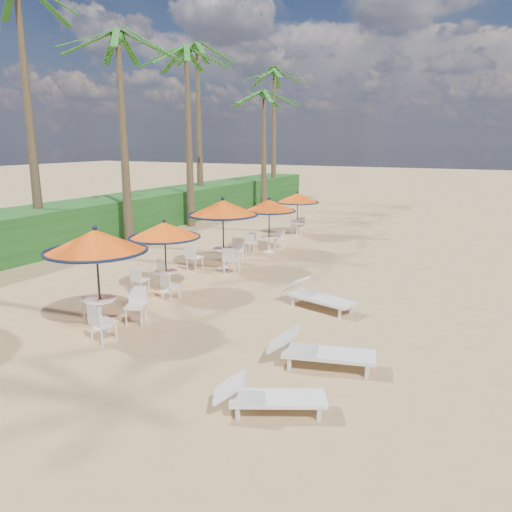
# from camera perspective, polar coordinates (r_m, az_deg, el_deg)

# --- Properties ---
(ground) EXTENTS (160.00, 160.00, 0.00)m
(ground) POSITION_cam_1_polar(r_m,az_deg,el_deg) (10.29, 1.39, -13.27)
(ground) COLOR tan
(ground) RESTS_ON ground
(scrub_hedge) EXTENTS (3.00, 40.00, 1.80)m
(scrub_hedge) POSITION_cam_1_polar(r_m,az_deg,el_deg) (26.31, -14.99, 4.62)
(scrub_hedge) COLOR #194716
(scrub_hedge) RESTS_ON ground
(station_0) EXTENTS (2.49, 2.49, 2.60)m
(station_0) POSITION_cam_1_polar(r_m,az_deg,el_deg) (12.64, -17.60, 0.27)
(station_0) COLOR black
(station_0) RESTS_ON ground
(station_1) EXTENTS (2.18, 2.18, 2.27)m
(station_1) POSITION_cam_1_polar(r_m,az_deg,el_deg) (15.31, -10.58, 1.92)
(station_1) COLOR black
(station_1) RESTS_ON ground
(station_2) EXTENTS (2.51, 2.51, 2.62)m
(station_2) POSITION_cam_1_polar(r_m,az_deg,el_deg) (17.84, -3.84, 4.50)
(station_2) COLOR black
(station_2) RESTS_ON ground
(station_3) EXTENTS (2.21, 2.25, 2.30)m
(station_3) POSITION_cam_1_polar(r_m,az_deg,el_deg) (20.64, 1.35, 5.03)
(station_3) COLOR black
(station_3) RESTS_ON ground
(station_4) EXTENTS (2.09, 2.09, 2.18)m
(station_4) POSITION_cam_1_polar(r_m,az_deg,el_deg) (24.42, 4.78, 6.19)
(station_4) COLOR black
(station_4) RESTS_ON ground
(lounger_near) EXTENTS (1.99, 1.39, 0.69)m
(lounger_near) POSITION_cam_1_polar(r_m,az_deg,el_deg) (8.82, 1.17, -15.68)
(lounger_near) COLOR white
(lounger_near) RESTS_ON ground
(lounger_mid) EXTENTS (2.29, 1.20, 0.79)m
(lounger_mid) POSITION_cam_1_polar(r_m,az_deg,el_deg) (10.48, 7.07, -10.66)
(lounger_mid) COLOR white
(lounger_mid) RESTS_ON ground
(lounger_far) EXTENTS (2.29, 1.25, 0.79)m
(lounger_far) POSITION_cam_1_polar(r_m,az_deg,el_deg) (14.00, 6.76, -4.47)
(lounger_far) COLOR white
(lounger_far) RESTS_ON ground
(palm_2) EXTENTS (5.00, 5.00, 10.52)m
(palm_2) POSITION_cam_1_polar(r_m,az_deg,el_deg) (23.18, -25.57, 24.52)
(palm_2) COLOR brown
(palm_2) RESTS_ON ground
(palm_3) EXTENTS (5.00, 5.00, 8.98)m
(palm_3) POSITION_cam_1_polar(r_m,az_deg,el_deg) (22.94, -15.45, 21.74)
(palm_3) COLOR brown
(palm_3) RESTS_ON ground
(palm_4) EXTENTS (5.00, 5.00, 9.19)m
(palm_4) POSITION_cam_1_polar(r_m,az_deg,el_deg) (27.38, -7.93, 20.99)
(palm_4) COLOR brown
(palm_4) RESTS_ON ground
(palm_5) EXTENTS (5.00, 5.00, 10.26)m
(palm_5) POSITION_cam_1_polar(r_m,az_deg,el_deg) (32.11, -6.75, 21.63)
(palm_5) COLOR brown
(palm_5) RESTS_ON ground
(palm_6) EXTENTS (5.00, 5.00, 7.79)m
(palm_6) POSITION_cam_1_polar(r_m,az_deg,el_deg) (33.93, 0.92, 17.31)
(palm_6) COLOR brown
(palm_6) RESTS_ON ground
(palm_7) EXTENTS (5.00, 5.00, 9.72)m
(palm_7) POSITION_cam_1_polar(r_m,az_deg,el_deg) (38.70, 2.10, 19.48)
(palm_7) COLOR brown
(palm_7) RESTS_ON ground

